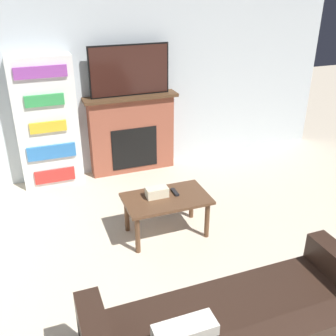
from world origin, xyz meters
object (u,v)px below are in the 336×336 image
Objects in this scene: fireplace at (132,133)px; bookshelf at (47,123)px; coffee_table at (166,203)px; tv at (130,70)px.

bookshelf reaches higher than fireplace.
fireplace is 1.63m from coffee_table.
fireplace is at bearing 90.00° from tv.
tv is (0.00, -0.02, 0.85)m from fireplace.
tv reaches higher than bookshelf.
tv is at bearing 0.13° from bookshelf.
tv is at bearing 86.35° from coffee_table.
coffee_table is (-0.10, -1.60, -1.01)m from tv.
fireplace is 0.85m from tv.
coffee_table is at bearing -93.61° from fireplace.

